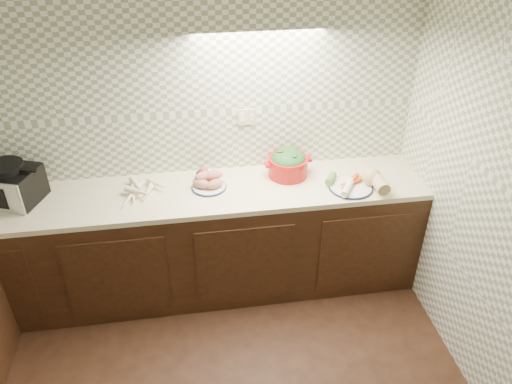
{
  "coord_description": "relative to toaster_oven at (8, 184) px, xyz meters",
  "views": [
    {
      "loc": [
        0.11,
        -1.5,
        2.84
      ],
      "look_at": [
        0.54,
        1.25,
        1.02
      ],
      "focal_mm": 35.0,
      "sensor_mm": 36.0,
      "label": 1
    }
  ],
  "objects": [
    {
      "name": "room",
      "position": [
        1.12,
        -1.59,
        0.6
      ],
      "size": [
        3.6,
        3.6,
        2.6
      ],
      "color": "black",
      "rests_on": "ground"
    },
    {
      "name": "counter",
      "position": [
        0.44,
        -0.91,
        -0.58
      ],
      "size": [
        3.6,
        3.6,
        0.9
      ],
      "color": "black",
      "rests_on": "ground"
    },
    {
      "name": "toaster_oven",
      "position": [
        0.0,
        0.0,
        0.0
      ],
      "size": [
        0.48,
        0.43,
        0.28
      ],
      "rotation": [
        0.0,
        0.0,
        -0.36
      ],
      "color": "black",
      "rests_on": "counter"
    },
    {
      "name": "parsnip_pile",
      "position": [
        0.91,
        -0.04,
        -0.1
      ],
      "size": [
        0.38,
        0.37,
        0.07
      ],
      "color": "beige",
      "rests_on": "counter"
    },
    {
      "name": "sweet_potato_plate",
      "position": [
        1.35,
        -0.04,
        -0.09
      ],
      "size": [
        0.25,
        0.25,
        0.12
      ],
      "rotation": [
        0.0,
        0.0,
        -0.1
      ],
      "color": "#121C45",
      "rests_on": "counter"
    },
    {
      "name": "onion_bowl",
      "position": [
        1.34,
        0.07,
        -0.09
      ],
      "size": [
        0.14,
        0.14,
        0.1
      ],
      "color": "black",
      "rests_on": "counter"
    },
    {
      "name": "dutch_oven",
      "position": [
        1.95,
        0.04,
        -0.03
      ],
      "size": [
        0.36,
        0.32,
        0.2
      ],
      "rotation": [
        0.0,
        0.0,
        0.12
      ],
      "color": "#AC0F0F",
      "rests_on": "counter"
    },
    {
      "name": "veg_plate",
      "position": [
        2.43,
        -0.2,
        -0.08
      ],
      "size": [
        0.42,
        0.32,
        0.15
      ],
      "rotation": [
        0.0,
        0.0,
        -0.13
      ],
      "color": "#121C45",
      "rests_on": "counter"
    }
  ]
}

